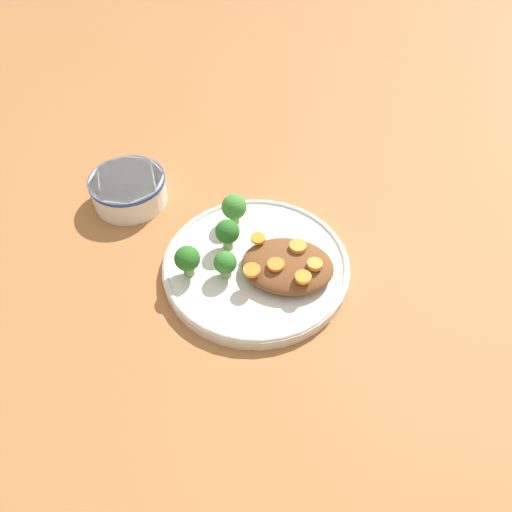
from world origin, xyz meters
TOP-DOWN VIEW (x-y plane):
  - ground_plane at (0.00, 0.00)m, footprint 4.00×4.00m
  - plate at (0.00, 0.00)m, footprint 0.27×0.27m
  - dip_bowl at (0.23, -0.12)m, footprint 0.12×0.12m
  - stew_mound at (-0.05, 0.01)m, footprint 0.13×0.10m
  - broccoli_floret_0 at (0.04, 0.03)m, footprint 0.03×0.03m
  - broccoli_floret_1 at (0.04, -0.08)m, footprint 0.04×0.04m
  - broccoli_floret_2 at (0.09, 0.03)m, footprint 0.04×0.04m
  - broccoli_floret_3 at (0.05, -0.03)m, footprint 0.04×0.04m
  - carrot_slice_0 at (-0.06, -0.01)m, footprint 0.02×0.02m
  - carrot_slice_1 at (-0.08, 0.02)m, footprint 0.02×0.02m
  - carrot_slice_2 at (-0.07, 0.04)m, footprint 0.02×0.02m
  - carrot_slice_3 at (-0.00, -0.02)m, footprint 0.02×0.02m
  - carrot_slice_4 at (-0.03, 0.03)m, footprint 0.02×0.02m
  - carrot_slice_5 at (0.00, 0.04)m, footprint 0.02×0.02m

SIDE VIEW (x-z plane):
  - ground_plane at x=0.00m, z-range 0.00..0.00m
  - plate at x=0.00m, z-range 0.00..0.02m
  - dip_bowl at x=0.23m, z-range 0.00..0.05m
  - stew_mound at x=-0.05m, z-range 0.02..0.05m
  - broccoli_floret_0 at x=0.04m, z-range 0.02..0.06m
  - broccoli_floret_2 at x=0.09m, z-range 0.02..0.07m
  - broccoli_floret_3 at x=0.05m, z-range 0.02..0.07m
  - broccoli_floret_1 at x=0.04m, z-range 0.02..0.07m
  - carrot_slice_3 at x=0.00m, z-range 0.05..0.05m
  - carrot_slice_4 at x=-0.03m, z-range 0.05..0.05m
  - carrot_slice_5 at x=0.00m, z-range 0.05..0.05m
  - carrot_slice_2 at x=-0.07m, z-range 0.05..0.05m
  - carrot_slice_1 at x=-0.08m, z-range 0.05..0.05m
  - carrot_slice_0 at x=-0.06m, z-range 0.05..0.05m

